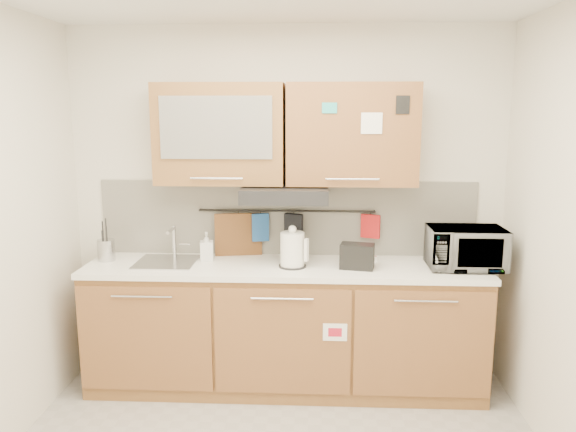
# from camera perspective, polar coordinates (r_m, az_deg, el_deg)

# --- Properties ---
(wall_back) EXTENTS (3.20, 0.00, 3.20)m
(wall_back) POSITION_cam_1_polar(r_m,az_deg,el_deg) (4.20, -0.11, 1.18)
(wall_back) COLOR silver
(wall_back) RESTS_ON ground
(base_cabinet) EXTENTS (2.80, 0.64, 0.88)m
(base_cabinet) POSITION_cam_1_polar(r_m,az_deg,el_deg) (4.15, -0.32, -11.81)
(base_cabinet) COLOR olive
(base_cabinet) RESTS_ON floor
(countertop) EXTENTS (2.82, 0.62, 0.04)m
(countertop) POSITION_cam_1_polar(r_m,az_deg,el_deg) (3.99, -0.33, -5.24)
(countertop) COLOR white
(countertop) RESTS_ON base_cabinet
(backsplash) EXTENTS (2.80, 0.02, 0.56)m
(backsplash) POSITION_cam_1_polar(r_m,az_deg,el_deg) (4.21, -0.12, -0.19)
(backsplash) COLOR silver
(backsplash) RESTS_ON countertop
(upper_cabinets) EXTENTS (1.82, 0.37, 0.70)m
(upper_cabinets) POSITION_cam_1_polar(r_m,az_deg,el_deg) (3.97, -0.31, 8.33)
(upper_cabinets) COLOR olive
(upper_cabinets) RESTS_ON wall_back
(range_hood) EXTENTS (0.60, 0.46, 0.10)m
(range_hood) POSITION_cam_1_polar(r_m,az_deg,el_deg) (3.94, -0.29, 2.30)
(range_hood) COLOR black
(range_hood) RESTS_ON upper_cabinets
(sink) EXTENTS (0.42, 0.40, 0.26)m
(sink) POSITION_cam_1_polar(r_m,az_deg,el_deg) (4.13, -12.20, -4.57)
(sink) COLOR silver
(sink) RESTS_ON countertop
(utensil_rail) EXTENTS (1.30, 0.02, 0.02)m
(utensil_rail) POSITION_cam_1_polar(r_m,az_deg,el_deg) (4.16, -0.14, 0.52)
(utensil_rail) COLOR black
(utensil_rail) RESTS_ON backsplash
(utensil_crock) EXTENTS (0.12, 0.12, 0.31)m
(utensil_crock) POSITION_cam_1_polar(r_m,az_deg,el_deg) (4.28, -17.98, -3.28)
(utensil_crock) COLOR #B4B4B9
(utensil_crock) RESTS_ON countertop
(kettle) EXTENTS (0.22, 0.22, 0.30)m
(kettle) POSITION_cam_1_polar(r_m,az_deg,el_deg) (3.90, 0.47, -3.52)
(kettle) COLOR white
(kettle) RESTS_ON countertop
(toaster) EXTENTS (0.25, 0.18, 0.17)m
(toaster) POSITION_cam_1_polar(r_m,az_deg,el_deg) (3.90, 7.04, -4.04)
(toaster) COLOR black
(toaster) RESTS_ON countertop
(microwave) EXTENTS (0.51, 0.35, 0.28)m
(microwave) POSITION_cam_1_polar(r_m,az_deg,el_deg) (4.06, 17.59, -3.12)
(microwave) COLOR #999999
(microwave) RESTS_ON countertop
(soap_bottle) EXTENTS (0.11, 0.11, 0.21)m
(soap_bottle) POSITION_cam_1_polar(r_m,az_deg,el_deg) (4.12, -8.27, -3.06)
(soap_bottle) COLOR #999999
(soap_bottle) RESTS_ON countertop
(cutting_board) EXTENTS (0.35, 0.09, 0.43)m
(cutting_board) POSITION_cam_1_polar(r_m,az_deg,el_deg) (4.23, -5.05, -2.64)
(cutting_board) COLOR brown
(cutting_board) RESTS_ON utensil_rail
(oven_mitt) EXTENTS (0.13, 0.06, 0.21)m
(oven_mitt) POSITION_cam_1_polar(r_m,az_deg,el_deg) (4.18, -2.82, -1.16)
(oven_mitt) COLOR #1F4D90
(oven_mitt) RESTS_ON utensil_rail
(dark_pouch) EXTENTS (0.14, 0.09, 0.22)m
(dark_pouch) POSITION_cam_1_polar(r_m,az_deg,el_deg) (4.17, 0.57, -1.27)
(dark_pouch) COLOR black
(dark_pouch) RESTS_ON utensil_rail
(pot_holder) EXTENTS (0.14, 0.08, 0.18)m
(pot_holder) POSITION_cam_1_polar(r_m,az_deg,el_deg) (4.18, 8.37, -1.04)
(pot_holder) COLOR #B4181A
(pot_holder) RESTS_ON utensil_rail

